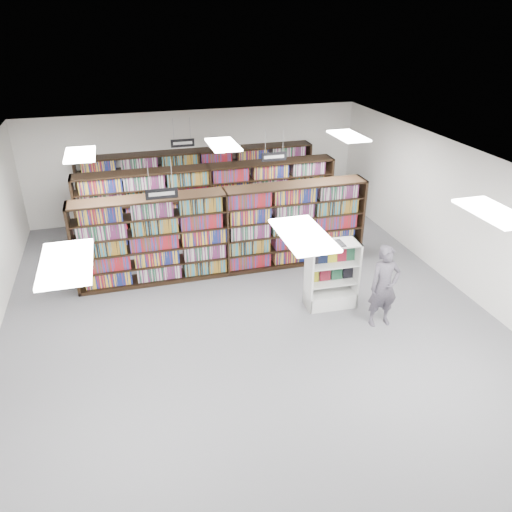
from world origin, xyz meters
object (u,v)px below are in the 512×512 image
object	(u,v)px
shopper	(384,286)
bookshelf_row_near	(226,232)
endcap_display	(330,284)
open_book	(329,243)

from	to	relation	value
shopper	bookshelf_row_near	bearing A→B (deg)	130.78
bookshelf_row_near	endcap_display	bearing A→B (deg)	-48.74
bookshelf_row_near	shopper	size ratio (longest dim) A/B	3.98
endcap_display	open_book	distance (m)	1.06
endcap_display	open_book	bearing A→B (deg)	-144.60
bookshelf_row_near	endcap_display	world-z (taller)	bookshelf_row_near
endcap_display	open_book	world-z (taller)	open_book
open_book	endcap_display	bearing A→B (deg)	33.11
open_book	bookshelf_row_near	bearing A→B (deg)	128.09
shopper	open_book	bearing A→B (deg)	135.39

